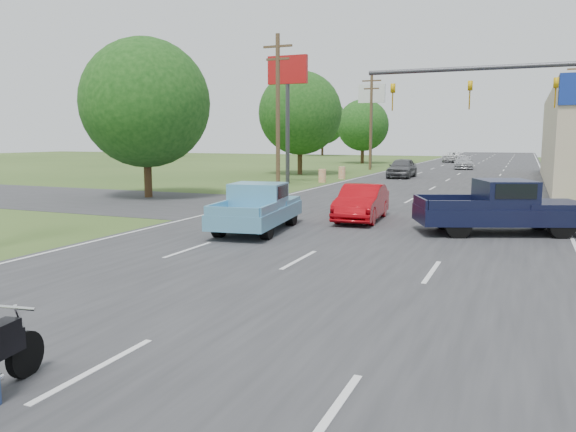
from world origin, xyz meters
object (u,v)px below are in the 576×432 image
at_px(blue_pickup, 258,207).
at_px(distant_car_white, 455,157).
at_px(red_convertible, 362,203).
at_px(distant_car_silver, 464,163).
at_px(navy_pickup, 505,207).
at_px(distant_car_grey, 402,168).

relative_size(blue_pickup, distant_car_white, 1.05).
xyz_separation_m(red_convertible, distant_car_white, (-2.88, 57.61, -0.01)).
distance_m(red_convertible, distant_car_white, 57.68).
xyz_separation_m(red_convertible, distant_car_silver, (-0.06, 41.05, -0.04)).
distance_m(navy_pickup, distant_car_white, 59.32).
distance_m(red_convertible, navy_pickup, 5.59).
bearing_deg(red_convertible, blue_pickup, -130.13).
height_order(red_convertible, distant_car_silver, red_convertible).
bearing_deg(blue_pickup, red_convertible, 46.26).
xyz_separation_m(blue_pickup, navy_pickup, (8.28, 2.72, 0.08)).
distance_m(red_convertible, blue_pickup, 4.75).
bearing_deg(navy_pickup, distant_car_white, 166.40).
relative_size(blue_pickup, distant_car_grey, 1.13).
distance_m(red_convertible, distant_car_silver, 41.05).
bearing_deg(red_convertible, navy_pickup, -15.43).
height_order(navy_pickup, distant_car_silver, navy_pickup).
xyz_separation_m(distant_car_grey, distant_car_silver, (3.42, 15.84, -0.13)).
height_order(red_convertible, navy_pickup, navy_pickup).
relative_size(navy_pickup, distant_car_grey, 1.27).
bearing_deg(distant_car_white, distant_car_silver, 105.77).
bearing_deg(navy_pickup, distant_car_grey, 177.10).
height_order(navy_pickup, distant_car_grey, navy_pickup).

